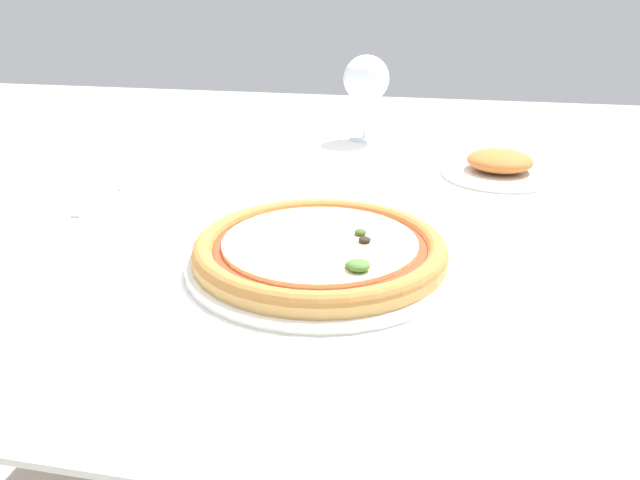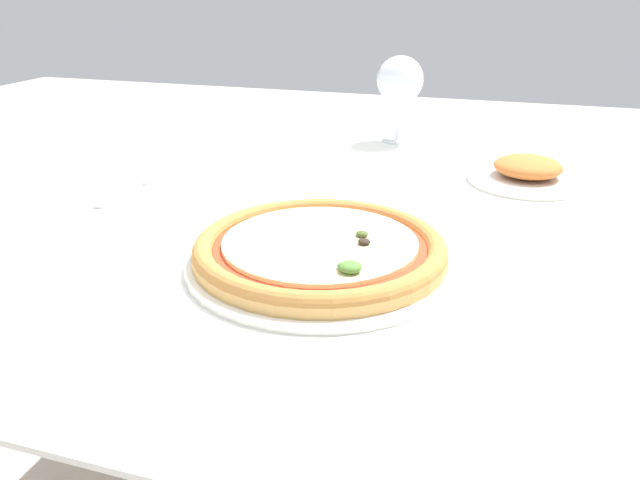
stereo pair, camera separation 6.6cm
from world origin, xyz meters
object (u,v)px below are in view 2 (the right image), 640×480
(dining_table, at_px, (470,267))
(fork, at_px, (132,187))
(wine_glass_far_right, at_px, (400,81))
(pizza_plate, at_px, (320,251))
(side_plate, at_px, (527,173))

(dining_table, bearing_deg, fork, -175.19)
(dining_table, height_order, wine_glass_far_right, wine_glass_far_right)
(dining_table, xyz_separation_m, fork, (-0.49, -0.04, 0.08))
(pizza_plate, relative_size, fork, 1.69)
(wine_glass_far_right, relative_size, side_plate, 0.91)
(pizza_plate, xyz_separation_m, side_plate, (0.21, 0.37, -0.00))
(pizza_plate, relative_size, wine_glass_far_right, 1.82)
(dining_table, height_order, fork, fork)
(side_plate, bearing_deg, fork, -159.59)
(dining_table, distance_m, pizza_plate, 0.27)
(dining_table, relative_size, fork, 8.39)
(fork, bearing_deg, dining_table, 4.81)
(pizza_plate, height_order, wine_glass_far_right, wine_glass_far_right)
(dining_table, xyz_separation_m, pizza_plate, (-0.15, -0.21, 0.09))
(pizza_plate, distance_m, fork, 0.38)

